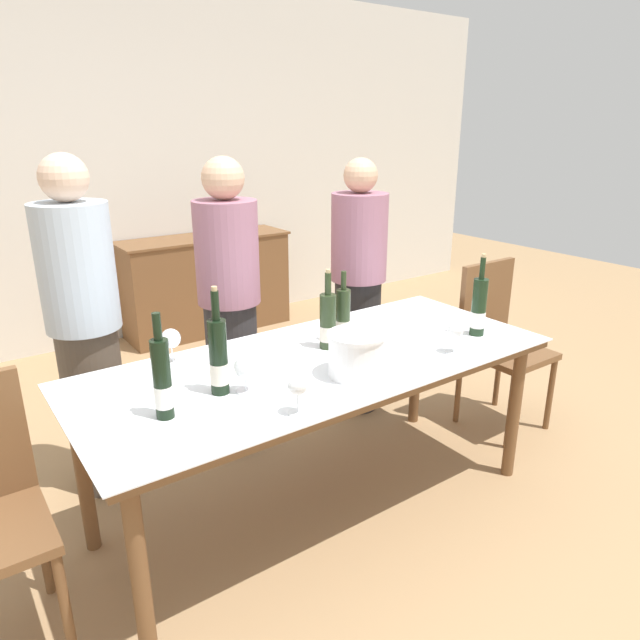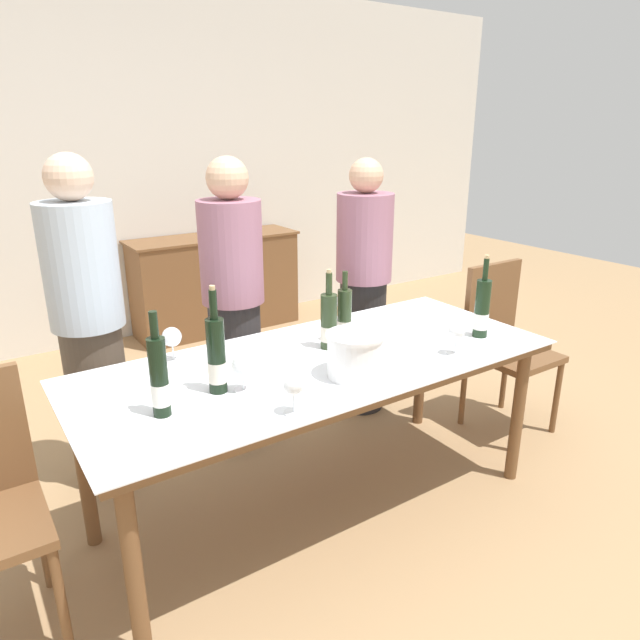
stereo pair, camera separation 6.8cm
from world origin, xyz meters
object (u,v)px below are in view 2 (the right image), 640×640
Objects in this scene: wine_bottle_3 at (345,318)px; wine_bottle_2 at (159,378)px; wine_glass_2 at (293,387)px; person_guest_right at (363,291)px; wine_bottle_0 at (329,322)px; wine_glass_0 at (172,338)px; person_guest_left at (234,307)px; dining_table at (320,374)px; wine_glass_3 at (344,302)px; sideboard_cabinet at (216,283)px; wine_bottle_1 at (217,357)px; wine_bottle_4 at (482,310)px; chair_right_end at (503,336)px; person_host at (90,330)px; wine_glass_4 at (243,367)px; wine_glass_1 at (456,333)px; ice_bucket at (355,353)px.

wine_bottle_2 is at bearing -167.22° from wine_bottle_3.
person_guest_right reaches higher than wine_glass_2.
wine_bottle_3 is 2.35× the size of wine_glass_2.
wine_bottle_0 is 2.43× the size of wine_glass_0.
wine_bottle_2 is 1.12× the size of wine_bottle_3.
wine_glass_2 is 1.18m from person_guest_left.
wine_glass_0 is at bearing 65.36° from wine_bottle_2.
dining_table is 0.52m from wine_glass_3.
wine_glass_2 is 1.55m from person_guest_right.
sideboard_cabinet is 2.56m from wine_glass_0.
wine_bottle_1 is at bearing -167.83° from wine_bottle_3.
wine_glass_3 is at bearing 43.62° from wine_glass_2.
wine_bottle_2 is (-0.24, -0.06, -0.00)m from wine_bottle_1.
sideboard_cabinet is 9.23× the size of wine_glass_3.
wine_glass_2 is (-1.14, -0.16, -0.03)m from wine_bottle_4.
chair_right_end is 0.63× the size of person_guest_right.
wine_bottle_4 reaches higher than wine_glass_2.
wine_bottle_3 reaches higher than sideboard_cabinet.
person_host reaches higher than chair_right_end.
chair_right_end is at bearing 5.84° from wine_glass_4.
wine_glass_4 is at bearing 168.47° from wine_glass_1.
person_guest_left is at bearing 66.38° from wine_glass_4.
wine_bottle_0 is 2.53× the size of wine_glass_1.
wine_bottle_4 reaches higher than dining_table.
wine_glass_3 is 0.88m from wine_glass_4.
wine_glass_0 is at bearing 95.46° from wine_bottle_1.
wine_glass_4 is 0.15× the size of chair_right_end.
wine_bottle_4 is (0.77, 0.03, 0.04)m from ice_bucket.
wine_bottle_2 is at bearing 171.64° from ice_bucket.
wine_glass_1 is at bearing -62.47° from person_guest_left.
person_guest_left is at bearing 109.35° from wine_bottle_3.
wine_glass_3 is at bearing 41.92° from dining_table.
person_guest_right is at bearing 41.89° from wine_glass_3.
person_guest_left is (0.74, -0.00, -0.02)m from person_host.
wine_bottle_1 is 1.29m from wine_bottle_4.
person_host is at bearing 161.56° from chair_right_end.
chair_right_end is (0.69, -2.49, 0.14)m from sideboard_cabinet.
wine_glass_1 is (0.50, -0.07, 0.01)m from ice_bucket.
wine_bottle_0 is 0.74m from wine_bottle_4.
chair_right_end is 1.55m from person_guest_left.
wine_bottle_3 is at bearing 12.17° from wine_bottle_1.
wine_glass_4 is (-0.07, 0.26, -0.00)m from wine_glass_2.
wine_glass_0 is at bearing 162.71° from wine_bottle_3.
wine_bottle_1 reaches higher than wine_bottle_0.
wine_glass_0 is 0.10× the size of person_guest_left.
wine_glass_3 is at bearing 23.27° from wine_bottle_1.
wine_glass_3 is (0.25, 0.23, -0.01)m from wine_bottle_0.
wine_bottle_0 is 0.86m from wine_bottle_2.
wine_glass_0 is (0.20, 0.44, -0.03)m from wine_bottle_2.
wine_glass_3 is at bearing 21.44° from wine_bottle_2.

